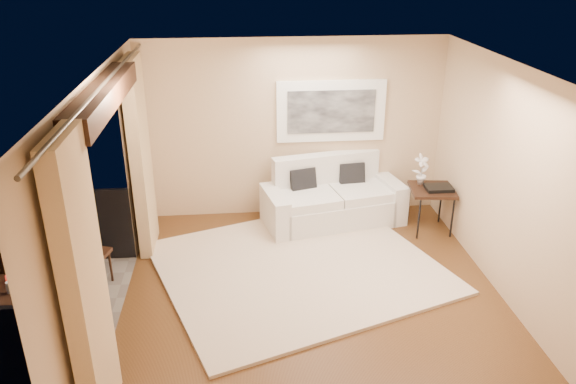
{
  "coord_description": "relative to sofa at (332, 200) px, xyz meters",
  "views": [
    {
      "loc": [
        -0.84,
        -5.52,
        3.85
      ],
      "look_at": [
        -0.23,
        0.85,
        1.05
      ],
      "focal_mm": 35.0,
      "sensor_mm": 36.0,
      "label": 1
    }
  ],
  "objects": [
    {
      "name": "floor",
      "position": [
        -0.55,
        -2.09,
        -0.35
      ],
      "size": [
        5.0,
        5.0,
        0.0
      ],
      "primitive_type": "plane",
      "color": "brown",
      "rests_on": "ground"
    },
    {
      "name": "room_shell",
      "position": [
        -2.68,
        -2.09,
        2.17
      ],
      "size": [
        5.0,
        6.4,
        5.0
      ],
      "color": "white",
      "rests_on": "ground"
    },
    {
      "name": "balcony",
      "position": [
        -3.85,
        -2.09,
        -0.17
      ],
      "size": [
        1.81,
        2.6,
        1.17
      ],
      "color": "#605B56",
      "rests_on": "ground"
    },
    {
      "name": "curtains",
      "position": [
        -2.66,
        -2.09,
        0.99
      ],
      "size": [
        0.16,
        4.8,
        2.64
      ],
      "color": "#D3B281",
      "rests_on": "ground"
    },
    {
      "name": "artwork",
      "position": [
        0.02,
        0.37,
        1.27
      ],
      "size": [
        1.62,
        0.07,
        0.92
      ],
      "color": "white",
      "rests_on": "room_shell"
    },
    {
      "name": "rug",
      "position": [
        -0.65,
        -1.35,
        -0.33
      ],
      "size": [
        4.19,
        3.93,
        0.04
      ],
      "primitive_type": "cube",
      "rotation": [
        0.0,
        0.0,
        0.35
      ],
      "color": "beige",
      "rests_on": "floor"
    },
    {
      "name": "sofa",
      "position": [
        0.0,
        0.0,
        0.0
      ],
      "size": [
        2.2,
        1.29,
        0.99
      ],
      "rotation": [
        0.0,
        0.0,
        0.21
      ],
      "color": "white",
      "rests_on": "floor"
    },
    {
      "name": "side_table",
      "position": [
        1.38,
        -0.44,
        0.26
      ],
      "size": [
        0.68,
        0.68,
        0.67
      ],
      "rotation": [
        0.0,
        0.0,
        -0.12
      ],
      "color": "black",
      "rests_on": "floor"
    },
    {
      "name": "tray",
      "position": [
        1.46,
        -0.49,
        0.34
      ],
      "size": [
        0.39,
        0.29,
        0.05
      ],
      "primitive_type": "cube",
      "rotation": [
        0.0,
        0.0,
        -0.02
      ],
      "color": "black",
      "rests_on": "side_table"
    },
    {
      "name": "orchid",
      "position": [
        1.26,
        -0.26,
        0.55
      ],
      "size": [
        0.28,
        0.23,
        0.46
      ],
      "primitive_type": "imported",
      "rotation": [
        0.0,
        0.0,
        0.32
      ],
      "color": "white",
      "rests_on": "side_table"
    },
    {
      "name": "bistro_table",
      "position": [
        -3.8,
        -2.58,
        0.26
      ],
      "size": [
        0.59,
        0.59,
        0.69
      ],
      "rotation": [
        0.0,
        0.0,
        -0.01
      ],
      "color": "black",
      "rests_on": "balcony"
    },
    {
      "name": "balcony_chair_far",
      "position": [
        -3.25,
        -1.62,
        0.2
      ],
      "size": [
        0.51,
        0.51,
        0.95
      ],
      "rotation": [
        0.0,
        0.0,
        2.86
      ],
      "color": "black",
      "rests_on": "balcony"
    },
    {
      "name": "candle",
      "position": [
        -3.78,
        -2.44,
        0.38
      ],
      "size": [
        0.06,
        0.06,
        0.07
      ],
      "primitive_type": "cylinder",
      "color": "red",
      "rests_on": "bistro_table"
    },
    {
      "name": "glass_a",
      "position": [
        -3.7,
        -2.65,
        0.4
      ],
      "size": [
        0.06,
        0.06,
        0.12
      ],
      "primitive_type": "cylinder",
      "color": "white",
      "rests_on": "bistro_table"
    },
    {
      "name": "glass_b",
      "position": [
        -3.67,
        -2.52,
        0.4
      ],
      "size": [
        0.06,
        0.06,
        0.12
      ],
      "primitive_type": "cylinder",
      "color": "white",
      "rests_on": "bistro_table"
    }
  ]
}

